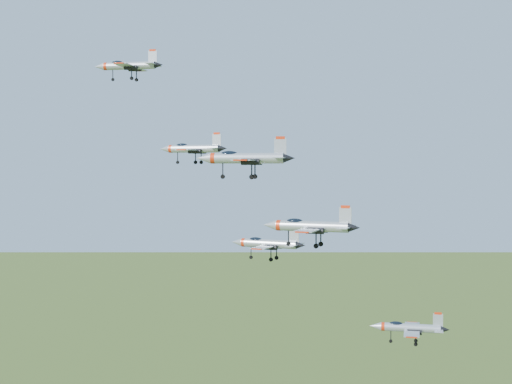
# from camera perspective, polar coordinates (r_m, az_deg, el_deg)

# --- Properties ---
(jet_lead) EXTENTS (12.63, 10.38, 3.39)m
(jet_lead) POSITION_cam_1_polar(r_m,az_deg,el_deg) (127.57, -10.24, 9.92)
(jet_lead) COLOR #A3A9AF
(jet_left_high) EXTENTS (11.45, 9.55, 3.06)m
(jet_left_high) POSITION_cam_1_polar(r_m,az_deg,el_deg) (110.45, -5.15, 3.49)
(jet_left_high) COLOR #A3A9AF
(jet_right_high) EXTENTS (13.49, 11.12, 3.61)m
(jet_right_high) POSITION_cam_1_polar(r_m,az_deg,el_deg) (95.32, -0.97, 2.74)
(jet_right_high) COLOR #A3A9AF
(jet_left_low) EXTENTS (12.65, 10.64, 3.40)m
(jet_left_low) POSITION_cam_1_polar(r_m,az_deg,el_deg) (112.77, 0.87, -4.13)
(jet_left_low) COLOR #A3A9AF
(jet_right_low) EXTENTS (13.56, 11.31, 3.63)m
(jet_right_low) POSITION_cam_1_polar(r_m,az_deg,el_deg) (96.00, 4.28, -2.73)
(jet_right_low) COLOR #A3A9AF
(jet_trail) EXTENTS (11.83, 9.71, 3.17)m
(jet_trail) POSITION_cam_1_polar(r_m,az_deg,el_deg) (111.14, 12.08, -10.56)
(jet_trail) COLOR #A3A9AF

